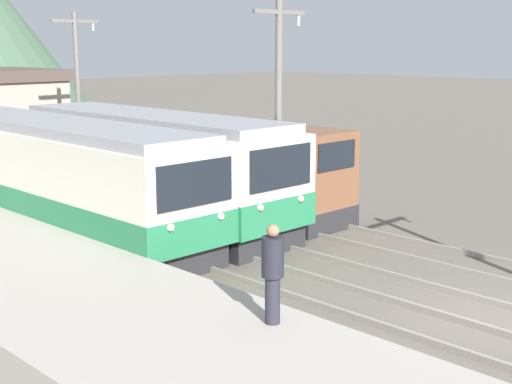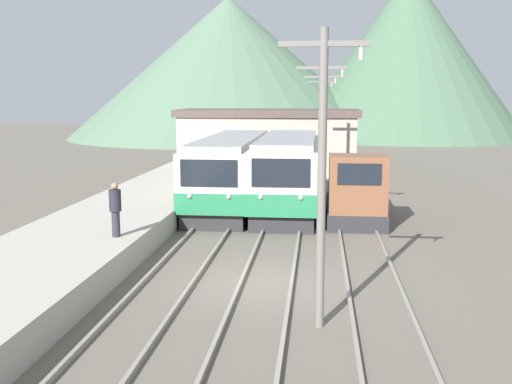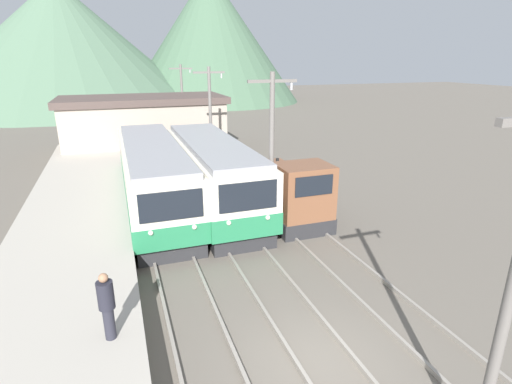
% 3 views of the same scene
% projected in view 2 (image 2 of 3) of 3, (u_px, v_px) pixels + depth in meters
% --- Properties ---
extents(ground_plane, '(200.00, 200.00, 0.00)m').
position_uv_depth(ground_plane, '(260.00, 284.00, 17.16)').
color(ground_plane, '#665E54').
extents(platform_left, '(4.50, 54.00, 0.88)m').
position_uv_depth(platform_left, '(50.00, 262.00, 17.73)').
color(platform_left, '#ADA599').
rests_on(platform_left, ground).
extents(track_left, '(1.54, 60.00, 0.14)m').
position_uv_depth(track_left, '(171.00, 278.00, 17.41)').
color(track_left, gray).
rests_on(track_left, ground).
extents(track_center, '(1.54, 60.00, 0.14)m').
position_uv_depth(track_center, '(267.00, 281.00, 17.12)').
color(track_center, gray).
rests_on(track_center, ground).
extents(track_right, '(1.54, 60.00, 0.14)m').
position_uv_depth(track_right, '(373.00, 285.00, 16.81)').
color(track_right, gray).
rests_on(track_right, ground).
extents(commuter_train_left, '(2.84, 12.61, 3.38)m').
position_uv_depth(commuter_train_left, '(232.00, 173.00, 29.41)').
color(commuter_train_left, '#28282B').
rests_on(commuter_train_left, ground).
extents(commuter_train_center, '(2.84, 11.31, 3.47)m').
position_uv_depth(commuter_train_center, '(288.00, 175.00, 28.38)').
color(commuter_train_center, '#28282B').
rests_on(commuter_train_center, ground).
extents(shunting_locomotive, '(2.40, 5.95, 3.00)m').
position_uv_depth(shunting_locomotive, '(355.00, 193.00, 25.79)').
color(shunting_locomotive, '#28282B').
rests_on(shunting_locomotive, ground).
extents(catenary_mast_near, '(2.00, 0.20, 6.78)m').
position_uv_depth(catenary_mast_near, '(322.00, 169.00, 13.37)').
color(catenary_mast_near, slate).
rests_on(catenary_mast_near, ground).
extents(catenary_mast_mid, '(2.00, 0.20, 6.78)m').
position_uv_depth(catenary_mast_mid, '(321.00, 137.00, 23.88)').
color(catenary_mast_mid, slate).
rests_on(catenary_mast_mid, ground).
extents(catenary_mast_far, '(2.00, 0.20, 6.78)m').
position_uv_depth(catenary_mast_far, '(321.00, 125.00, 34.39)').
color(catenary_mast_far, slate).
rests_on(catenary_mast_far, ground).
extents(catenary_mast_distant, '(2.00, 0.20, 6.78)m').
position_uv_depth(catenary_mast_distant, '(320.00, 119.00, 44.89)').
color(catenary_mast_distant, slate).
rests_on(catenary_mast_distant, ground).
extents(person_on_platform, '(0.38, 0.38, 1.74)m').
position_uv_depth(person_on_platform, '(115.00, 207.00, 18.97)').
color(person_on_platform, '#282833').
rests_on(person_on_platform, platform_left).
extents(station_building, '(12.60, 6.30, 4.45)m').
position_uv_depth(station_building, '(269.00, 140.00, 42.54)').
color(station_building, '#AD9E8E').
rests_on(station_building, ground).
extents(mountain_backdrop, '(59.65, 42.31, 21.21)m').
position_uv_depth(mountain_backdrop, '(294.00, 63.00, 78.79)').
color(mountain_backdrop, '#47664C').
rests_on(mountain_backdrop, ground).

